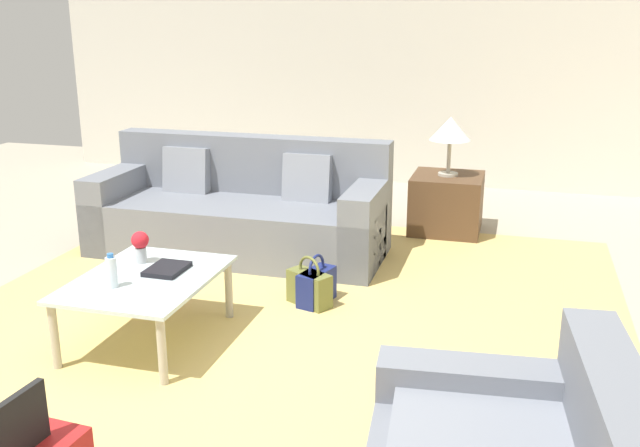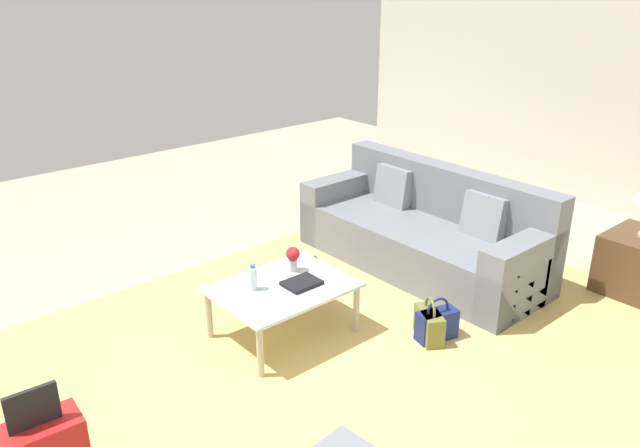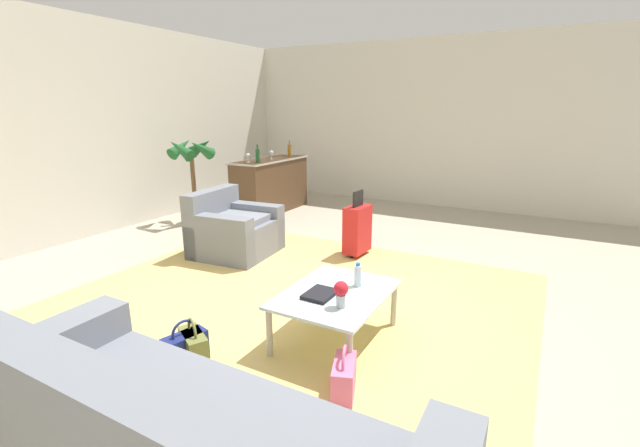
# 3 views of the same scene
# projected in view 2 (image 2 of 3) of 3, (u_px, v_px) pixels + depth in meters

# --- Properties ---
(ground_plane) EXTENTS (12.00, 12.00, 0.00)m
(ground_plane) POSITION_uv_depth(u_px,v_px,m) (282.00, 384.00, 4.29)
(ground_plane) COLOR #A89E89
(area_rug) EXTENTS (5.20, 4.40, 0.01)m
(area_rug) POSITION_uv_depth(u_px,v_px,m) (365.00, 363.00, 4.51)
(area_rug) COLOR tan
(area_rug) RESTS_ON ground
(couch) EXTENTS (0.94, 2.41, 0.93)m
(couch) POSITION_uv_depth(u_px,v_px,m) (427.00, 234.00, 5.93)
(couch) COLOR slate
(couch) RESTS_ON ground
(coffee_table) EXTENTS (1.02, 0.77, 0.42)m
(coffee_table) POSITION_uv_depth(u_px,v_px,m) (283.00, 292.00, 4.74)
(coffee_table) COLOR silver
(coffee_table) RESTS_ON ground
(water_bottle) EXTENTS (0.06, 0.06, 0.20)m
(water_bottle) POSITION_uv_depth(u_px,v_px,m) (253.00, 278.00, 4.64)
(water_bottle) COLOR silver
(water_bottle) RESTS_ON coffee_table
(coffee_table_book) EXTENTS (0.27, 0.21, 0.03)m
(coffee_table_book) POSITION_uv_depth(u_px,v_px,m) (302.00, 283.00, 4.74)
(coffee_table_book) COLOR black
(coffee_table_book) RESTS_ON coffee_table
(flower_vase) EXTENTS (0.11, 0.11, 0.21)m
(flower_vase) POSITION_uv_depth(u_px,v_px,m) (293.00, 257.00, 4.92)
(flower_vase) COLOR #B2B7BC
(flower_vase) RESTS_ON coffee_table
(handbag_olive) EXTENTS (0.28, 0.35, 0.36)m
(handbag_olive) POSITION_uv_depth(u_px,v_px,m) (429.00, 324.00, 4.77)
(handbag_olive) COLOR olive
(handbag_olive) RESTS_ON ground
(handbag_pink) EXTENTS (0.35, 0.24, 0.36)m
(handbag_pink) POSITION_uv_depth(u_px,v_px,m) (312.00, 280.00, 5.45)
(handbag_pink) COLOR pink
(handbag_pink) RESTS_ON ground
(handbag_navy) EXTENTS (0.35, 0.22, 0.36)m
(handbag_navy) POSITION_uv_depth(u_px,v_px,m) (437.00, 324.00, 4.77)
(handbag_navy) COLOR navy
(handbag_navy) RESTS_ON ground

